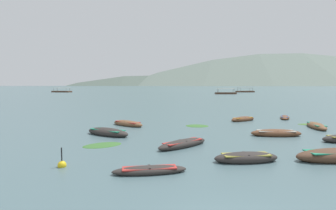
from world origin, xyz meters
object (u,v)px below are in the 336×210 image
(rowboat_3, at_px, (243,119))
(ferry_1, at_px, (226,93))
(rowboat_7, at_px, (316,126))
(mooring_buoy, at_px, (62,165))
(rowboat_0, at_px, (128,124))
(rowboat_10, at_px, (285,117))
(rowboat_2, at_px, (246,158))
(ferry_2, at_px, (245,91))
(rowboat_1, at_px, (276,133))
(rowboat_9, at_px, (108,132))
(rowboat_6, at_px, (150,170))
(ferry_0, at_px, (62,91))
(rowboat_4, at_px, (183,144))

(rowboat_3, height_order, ferry_1, ferry_1)
(rowboat_7, xyz_separation_m, mooring_buoy, (-18.95, -9.79, -0.09))
(rowboat_0, relative_size, rowboat_10, 1.08)
(rowboat_7, relative_size, rowboat_10, 1.20)
(rowboat_2, relative_size, ferry_1, 0.37)
(rowboat_0, distance_m, rowboat_10, 17.85)
(ferry_2, bearing_deg, rowboat_1, -109.27)
(rowboat_3, relative_size, mooring_buoy, 3.24)
(rowboat_0, relative_size, ferry_2, 0.36)
(rowboat_2, xyz_separation_m, rowboat_7, (10.01, 9.55, -0.00))
(rowboat_9, bearing_deg, rowboat_6, -70.09)
(rowboat_3, xyz_separation_m, ferry_1, (21.76, 80.67, 0.26))
(rowboat_9, xyz_separation_m, mooring_buoy, (-0.88, -7.75, -0.12))
(rowboat_7, bearing_deg, ferry_2, 72.66)
(rowboat_6, bearing_deg, rowboat_3, 58.08)
(rowboat_2, height_order, ferry_1, ferry_1)
(ferry_1, bearing_deg, rowboat_1, -104.00)
(rowboat_2, relative_size, rowboat_3, 0.99)
(ferry_0, distance_m, ferry_1, 84.40)
(rowboat_6, height_order, rowboat_10, rowboat_10)
(rowboat_2, xyz_separation_m, mooring_buoy, (-8.94, -0.24, -0.09))
(rowboat_1, distance_m, rowboat_6, 12.26)
(rowboat_9, bearing_deg, mooring_buoy, -96.50)
(rowboat_10, bearing_deg, rowboat_1, -121.08)
(rowboat_6, distance_m, ferry_1, 101.65)
(rowboat_9, relative_size, ferry_1, 0.45)
(rowboat_3, height_order, rowboat_10, rowboat_3)
(rowboat_4, distance_m, ferry_1, 96.48)
(rowboat_2, bearing_deg, ferry_0, 111.83)
(rowboat_1, distance_m, mooring_buoy, 15.12)
(rowboat_2, height_order, rowboat_3, rowboat_2)
(rowboat_2, relative_size, rowboat_6, 1.00)
(rowboat_1, height_order, ferry_1, ferry_1)
(rowboat_1, xyz_separation_m, ferry_1, (22.16, 88.86, 0.25))
(ferry_0, bearing_deg, rowboat_10, -61.10)
(rowboat_0, distance_m, rowboat_6, 13.63)
(rowboat_3, xyz_separation_m, rowboat_6, (-9.92, -15.92, -0.06))
(rowboat_7, relative_size, ferry_0, 0.35)
(rowboat_0, distance_m, rowboat_1, 12.95)
(rowboat_6, xyz_separation_m, ferry_0, (-46.26, 128.97, 0.32))
(rowboat_1, distance_m, ferry_2, 122.49)
(rowboat_0, bearing_deg, rowboat_4, -64.48)
(ferry_1, bearing_deg, rowboat_7, -101.12)
(rowboat_6, distance_m, rowboat_7, 18.45)
(rowboat_4, distance_m, ferry_2, 127.89)
(rowboat_3, xyz_separation_m, rowboat_7, (4.93, -4.96, 0.00))
(ferry_1, bearing_deg, rowboat_0, -112.11)
(rowboat_10, distance_m, ferry_0, 127.46)
(rowboat_0, relative_size, mooring_buoy, 3.37)
(rowboat_0, distance_m, rowboat_7, 17.12)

